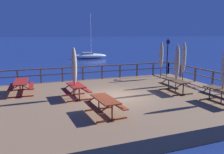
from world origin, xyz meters
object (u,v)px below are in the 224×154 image
patio_umbrella_short_back (224,67)px  picnic_table_front_right (21,84)px  picnic_table_back_right (222,93)px  picnic_table_mid_centre (176,83)px  patio_umbrella_tall_mid_right (161,56)px  sailboat_distant (89,56)px  picnic_table_mid_right (105,103)px  patio_umbrella_tall_back_right (177,62)px  lamp_post_hooked (168,51)px  patio_umbrella_short_front (74,66)px  picnic_table_front_left (76,88)px  patio_umbrella_short_mid (184,58)px

patio_umbrella_short_back → picnic_table_front_right: bearing=150.1°
picnic_table_back_right → patio_umbrella_short_back: size_ratio=0.67×
picnic_table_back_right → patio_umbrella_short_back: patio_umbrella_short_back is taller
picnic_table_mid_centre → patio_umbrella_tall_mid_right: size_ratio=0.67×
sailboat_distant → picnic_table_mid_right: bearing=-103.3°
picnic_table_front_right → patio_umbrella_tall_back_right: patio_umbrella_tall_back_right is taller
picnic_table_back_right → patio_umbrella_tall_back_right: bearing=106.3°
patio_umbrella_short_back → patio_umbrella_tall_back_right: (-0.85, 2.79, -0.03)m
patio_umbrella_tall_mid_right → lamp_post_hooked: lamp_post_hooked is taller
lamp_post_hooked → sailboat_distant: 21.61m
picnic_table_back_right → picnic_table_mid_centre: same height
picnic_table_back_right → patio_umbrella_tall_mid_right: (0.65, 6.89, 1.30)m
patio_umbrella_tall_mid_right → patio_umbrella_short_back: patio_umbrella_short_back is taller
patio_umbrella_tall_back_right → patio_umbrella_short_front: bearing=172.9°
picnic_table_back_right → picnic_table_mid_centre: (-0.87, 2.79, -0.00)m
patio_umbrella_short_front → picnic_table_back_right: bearing=-27.1°
picnic_table_back_right → picnic_table_front_left: 7.88m
picnic_table_mid_centre → lamp_post_hooked: lamp_post_hooked is taller
patio_umbrella_short_mid → sailboat_distant: (-0.39, 24.79, -2.11)m
patio_umbrella_short_front → patio_umbrella_tall_back_right: size_ratio=0.97×
patio_umbrella_short_mid → lamp_post_hooked: lamp_post_hooked is taller
patio_umbrella_short_front → patio_umbrella_short_mid: bearing=5.4°
picnic_table_mid_right → sailboat_distant: 29.43m
picnic_table_front_right → picnic_table_mid_centre: size_ratio=1.12×
sailboat_distant → patio_umbrella_tall_mid_right: bearing=-89.5°
patio_umbrella_short_back → patio_umbrella_short_front: size_ratio=1.05×
picnic_table_back_right → patio_umbrella_short_back: 1.36m
picnic_table_back_right → picnic_table_front_left: (-6.98, 3.65, -0.01)m
patio_umbrella_short_back → patio_umbrella_short_mid: (0.83, 4.32, 0.01)m
picnic_table_front_right → patio_umbrella_short_front: 3.81m
picnic_table_back_right → picnic_table_front_left: same height
patio_umbrella_tall_back_right → picnic_table_back_right: bearing=-73.7°
picnic_table_mid_centre → patio_umbrella_short_mid: size_ratio=0.65×
picnic_table_mid_centre → picnic_table_front_right: bearing=161.8°
patio_umbrella_tall_mid_right → patio_umbrella_short_front: (-7.70, -3.29, -0.03)m
picnic_table_front_left → patio_umbrella_short_front: size_ratio=0.60×
picnic_table_mid_right → patio_umbrella_short_front: bearing=103.7°
picnic_table_front_right → patio_umbrella_short_front: size_ratio=0.76×
picnic_table_mid_centre → picnic_table_front_left: bearing=172.0°
picnic_table_back_right → patio_umbrella_short_front: (-7.06, 3.61, 1.27)m
picnic_table_mid_right → patio_umbrella_short_mid: patio_umbrella_short_mid is taller
picnic_table_back_right → patio_umbrella_short_front: bearing=152.9°
patio_umbrella_short_back → lamp_post_hooked: bearing=77.1°
picnic_table_mid_right → sailboat_distant: size_ratio=0.26×
lamp_post_hooked → picnic_table_mid_centre: bearing=-118.3°
patio_umbrella_tall_mid_right → lamp_post_hooked: size_ratio=0.92×
picnic_table_front_left → patio_umbrella_tall_back_right: patio_umbrella_tall_back_right is taller
patio_umbrella_short_mid → patio_umbrella_short_front: patio_umbrella_short_mid is taller
picnic_table_back_right → picnic_table_mid_centre: bearing=107.3°
patio_umbrella_short_back → patio_umbrella_tall_back_right: bearing=107.0°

